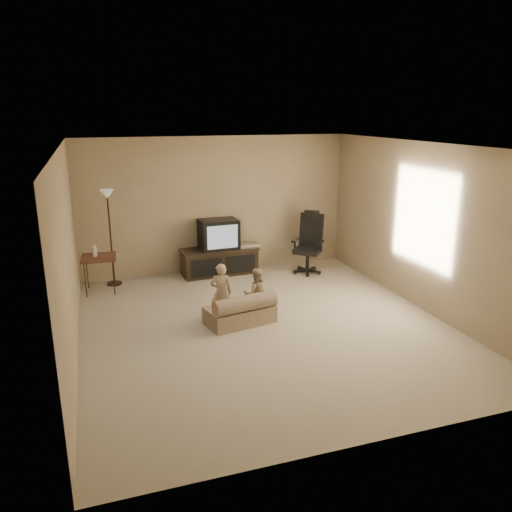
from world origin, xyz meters
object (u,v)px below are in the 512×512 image
(office_chair, at_px, (309,251))
(child_sofa, at_px, (241,311))
(tv_stand, at_px, (220,252))
(side_table, at_px, (98,258))
(toddler_left, at_px, (221,292))
(toddler_right, at_px, (256,294))
(floor_lamp, at_px, (109,216))

(office_chair, height_order, child_sofa, office_chair)
(office_chair, distance_m, child_sofa, 2.68)
(tv_stand, distance_m, side_table, 2.17)
(office_chair, distance_m, toddler_left, 2.70)
(child_sofa, xyz_separation_m, toddler_right, (0.26, 0.11, 0.20))
(tv_stand, height_order, toddler_left, tv_stand)
(child_sofa, distance_m, toddler_left, 0.40)
(toddler_left, bearing_deg, tv_stand, -89.32)
(tv_stand, bearing_deg, office_chair, -17.60)
(side_table, distance_m, floor_lamp, 0.73)
(child_sofa, bearing_deg, floor_lamp, 113.46)
(office_chair, xyz_separation_m, child_sofa, (-1.88, -1.89, -0.23))
(toddler_left, distance_m, toddler_right, 0.51)
(side_table, xyz_separation_m, child_sofa, (1.86, -2.01, -0.40))
(tv_stand, xyz_separation_m, child_sofa, (-0.28, -2.31, -0.24))
(office_chair, height_order, toddler_right, office_chair)
(tv_stand, xyz_separation_m, toddler_left, (-0.51, -2.10, 0.00))
(toddler_left, relative_size, toddler_right, 1.11)
(tv_stand, xyz_separation_m, floor_lamp, (-1.91, 0.01, 0.79))
(side_table, bearing_deg, office_chair, -1.93)
(office_chair, height_order, toddler_left, office_chair)
(office_chair, relative_size, side_table, 1.39)
(side_table, height_order, toddler_right, side_table)
(office_chair, relative_size, child_sofa, 1.11)
(toddler_right, bearing_deg, office_chair, -124.65)
(side_table, relative_size, toddler_left, 0.96)
(side_table, distance_m, toddler_left, 2.43)
(tv_stand, distance_m, toddler_right, 2.21)
(side_table, bearing_deg, toddler_right, -41.93)
(tv_stand, relative_size, child_sofa, 1.41)
(floor_lamp, bearing_deg, office_chair, -7.03)
(side_table, height_order, toddler_left, toddler_left)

